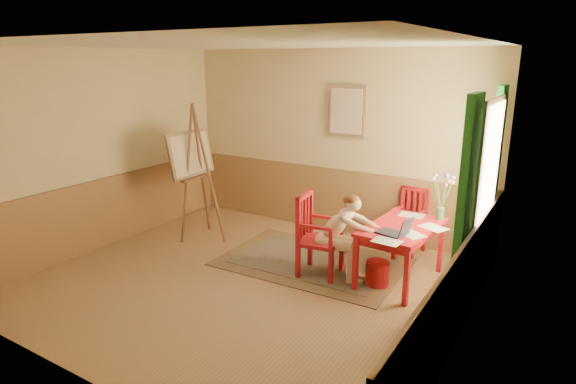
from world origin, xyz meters
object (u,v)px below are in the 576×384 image
Objects in this scene: table at (402,233)px; laptop at (396,231)px; figure at (341,233)px; easel at (193,159)px; chair_left at (316,235)px; chair_back at (409,221)px.

table is 2.99× the size of laptop.
easel is at bearing 174.92° from figure.
easel reaches higher than figure.
figure is at bearing 6.41° from chair_left.
figure is 2.63m from easel.
chair_left is 1.03m from laptop.
easel is at bearing -159.64° from chair_back.
easel reaches higher than laptop.
table is 1.03m from chair_left.
figure is (-0.43, -1.33, 0.16)m from chair_back.
chair_back is 1.41m from laptop.
easel is at bearing -178.09° from table.
table is at bearing 97.23° from laptop.
laptop is (0.04, -0.35, 0.14)m from table.
laptop is at bearing 0.92° from chair_left.
figure reaches higher than laptop.
table is at bearing 1.91° from easel.
laptop reaches higher than chair_back.
easel is (-2.24, 0.26, 0.68)m from chair_left.
chair_back is at bearing 100.99° from laptop.
easel is (-3.24, 0.25, 0.44)m from laptop.
figure reaches higher than chair_left.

